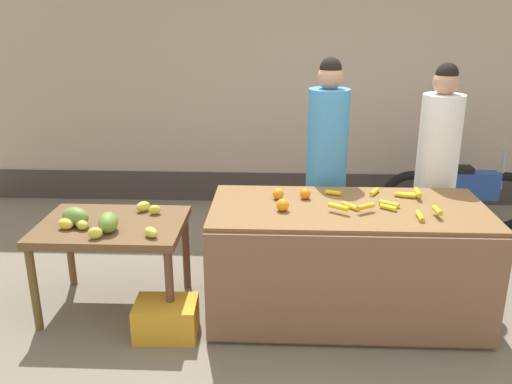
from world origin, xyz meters
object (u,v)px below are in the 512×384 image
at_px(vendor_woman_blue_shirt, 326,169).
at_px(produce_crate, 166,319).
at_px(parked_motorcycle, 457,194).
at_px(vendor_woman_white_shirt, 436,173).
at_px(produce_sack, 228,235).

bearing_deg(vendor_woman_blue_shirt, produce_crate, -137.92).
bearing_deg(parked_motorcycle, vendor_woman_white_shirt, -118.70).
distance_m(produce_crate, produce_sack, 1.25).
relative_size(vendor_woman_blue_shirt, vendor_woman_white_shirt, 1.02).
bearing_deg(produce_sack, vendor_woman_blue_shirt, -7.67).
relative_size(vendor_woman_white_shirt, parked_motorcycle, 1.15).
bearing_deg(vendor_woman_blue_shirt, vendor_woman_white_shirt, 0.09).
height_order(vendor_woman_white_shirt, parked_motorcycle, vendor_woman_white_shirt).
height_order(vendor_woman_blue_shirt, produce_sack, vendor_woman_blue_shirt).
height_order(produce_crate, produce_sack, produce_sack).
xyz_separation_m(parked_motorcycle, produce_sack, (-2.33, -0.87, -0.13)).
xyz_separation_m(vendor_woman_white_shirt, parked_motorcycle, (0.54, 0.99, -0.53)).
relative_size(vendor_woman_blue_shirt, produce_sack, 3.44).
height_order(vendor_woman_white_shirt, produce_crate, vendor_woman_white_shirt).
bearing_deg(vendor_woman_white_shirt, parked_motorcycle, 61.30).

